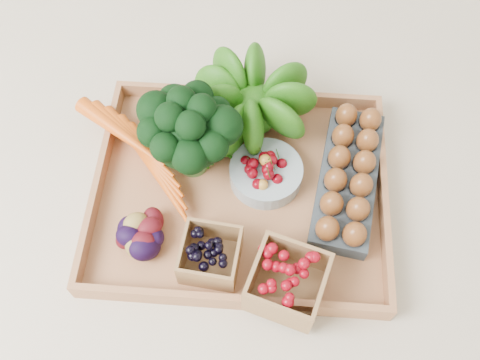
# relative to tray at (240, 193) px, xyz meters

# --- Properties ---
(ground) EXTENTS (4.00, 4.00, 0.00)m
(ground) POSITION_rel_tray_xyz_m (0.00, 0.00, -0.01)
(ground) COLOR beige
(ground) RESTS_ON ground
(tray) EXTENTS (0.55, 0.45, 0.01)m
(tray) POSITION_rel_tray_xyz_m (0.00, 0.00, 0.00)
(tray) COLOR #AF7449
(tray) RESTS_ON ground
(carrots) EXTENTS (0.23, 0.17, 0.06)m
(carrots) POSITION_rel_tray_xyz_m (-0.18, 0.05, 0.04)
(carrots) COLOR #D95310
(carrots) RESTS_ON tray
(lettuce) EXTENTS (0.16, 0.16, 0.16)m
(lettuce) POSITION_rel_tray_xyz_m (0.01, 0.16, 0.09)
(lettuce) COLOR #0C490B
(lettuce) RESTS_ON tray
(broccoli) EXTENTS (0.18, 0.18, 0.14)m
(broccoli) POSITION_rel_tray_xyz_m (-0.10, 0.05, 0.08)
(broccoli) COLOR black
(broccoli) RESTS_ON tray
(cherry_bowl) EXTENTS (0.14, 0.14, 0.04)m
(cherry_bowl) POSITION_rel_tray_xyz_m (0.05, 0.03, 0.03)
(cherry_bowl) COLOR #8C9EA5
(cherry_bowl) RESTS_ON tray
(egg_carton) EXTENTS (0.15, 0.31, 0.04)m
(egg_carton) POSITION_rel_tray_xyz_m (0.20, 0.03, 0.03)
(egg_carton) COLOR #384047
(egg_carton) RESTS_ON tray
(potatoes) EXTENTS (0.12, 0.12, 0.07)m
(potatoes) POSITION_rel_tray_xyz_m (-0.17, -0.11, 0.04)
(potatoes) COLOR #410A10
(potatoes) RESTS_ON tray
(punnet_blackberry) EXTENTS (0.11, 0.11, 0.07)m
(punnet_blackberry) POSITION_rel_tray_xyz_m (-0.04, -0.15, 0.04)
(punnet_blackberry) COLOR black
(punnet_blackberry) RESTS_ON tray
(punnet_raspberry) EXTENTS (0.15, 0.15, 0.08)m
(punnet_raspberry) POSITION_rel_tray_xyz_m (0.09, -0.19, 0.05)
(punnet_raspberry) COLOR maroon
(punnet_raspberry) RESTS_ON tray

